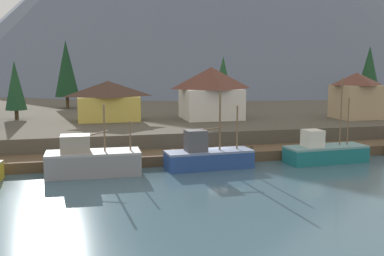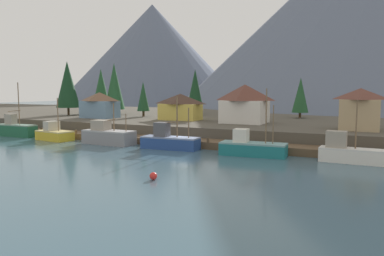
{
  "view_description": "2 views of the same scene",
  "coord_description": "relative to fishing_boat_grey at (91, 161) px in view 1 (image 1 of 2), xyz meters",
  "views": [
    {
      "loc": [
        -12.86,
        -44.01,
        10.08
      ],
      "look_at": [
        -1.73,
        1.77,
        3.37
      ],
      "focal_mm": 44.72,
      "sensor_mm": 36.0,
      "label": 1
    },
    {
      "loc": [
        24.67,
        -46.72,
        8.18
      ],
      "look_at": [
        0.27,
        2.75,
        2.59
      ],
      "focal_mm": 34.96,
      "sensor_mm": 36.0,
      "label": 2
    }
  ],
  "objects": [
    {
      "name": "conifer_mid_left",
      "position": [
        -2.47,
        35.63,
        7.49
      ],
      "size": [
        3.75,
        3.75,
        10.7
      ],
      "color": "#4C3823",
      "rests_on": "shoreline_bank"
    },
    {
      "name": "mountain_east_peak",
      "position": [
        104.23,
        130.94,
        24.6
      ],
      "size": [
        108.52,
        108.52,
        51.75
      ],
      "primitive_type": "cone",
      "color": "slate",
      "rests_on": "ground_plane"
    },
    {
      "name": "house_white",
      "position": [
        15.91,
        17.37,
        4.64
      ],
      "size": [
        7.65,
        6.67,
        6.69
      ],
      "color": "silver",
      "rests_on": "shoreline_bank"
    },
    {
      "name": "shoreline_bank",
      "position": [
        11.74,
        33.81,
        -0.03
      ],
      "size": [
        400.0,
        56.0,
        2.5
      ],
      "primitive_type": "cube",
      "color": "#4C473D",
      "rests_on": "ground_plane"
    },
    {
      "name": "dock",
      "position": [
        11.74,
        3.8,
        -0.78
      ],
      "size": [
        80.0,
        4.0,
        1.6
      ],
      "color": "brown",
      "rests_on": "ground_plane"
    },
    {
      "name": "fishing_boat_grey",
      "position": [
        0.0,
        0.0,
        0.0
      ],
      "size": [
        8.26,
        3.33,
        6.26
      ],
      "rotation": [
        0.0,
        0.0,
        -0.03
      ],
      "color": "gray",
      "rests_on": "ground_plane"
    },
    {
      "name": "conifer_near_right",
      "position": [
        22.49,
        33.29,
        5.9
      ],
      "size": [
        3.33,
        3.33,
        8.25
      ],
      "color": "#4C3823",
      "rests_on": "shoreline_bank"
    },
    {
      "name": "fishing_boat_teal",
      "position": [
        22.65,
        -0.05,
        -0.24
      ],
      "size": [
        8.36,
        3.41,
        8.39
      ],
      "rotation": [
        0.0,
        0.0,
        0.07
      ],
      "color": "#196B70",
      "rests_on": "ground_plane"
    },
    {
      "name": "house_tan",
      "position": [
        34.39,
        13.25,
        4.26
      ],
      "size": [
        5.48,
        5.23,
        5.97
      ],
      "color": "tan",
      "rests_on": "shoreline_bank"
    },
    {
      "name": "house_yellow",
      "position": [
        2.78,
        18.2,
        3.78
      ],
      "size": [
        7.94,
        4.5,
        5.01
      ],
      "color": "gold",
      "rests_on": "shoreline_bank"
    },
    {
      "name": "ground_plane",
      "position": [
        11.74,
        21.81,
        -1.78
      ],
      "size": [
        400.0,
        400.0,
        1.0
      ],
      "primitive_type": "cube",
      "color": "#3D5B6B"
    },
    {
      "name": "conifer_near_left",
      "position": [
        51.39,
        35.94,
        7.06
      ],
      "size": [
        4.09,
        4.09,
        10.16
      ],
      "color": "#4C3823",
      "rests_on": "shoreline_bank"
    },
    {
      "name": "fishing_boat_blue",
      "position": [
        10.64,
        0.13,
        -0.14
      ],
      "size": [
        8.32,
        3.08,
        7.33
      ],
      "rotation": [
        0.0,
        0.0,
        0.06
      ],
      "color": "navy",
      "rests_on": "ground_plane"
    },
    {
      "name": "conifer_back_left",
      "position": [
        -8.67,
        22.76,
        5.58
      ],
      "size": [
        2.7,
        2.7,
        7.55
      ],
      "color": "#4C3823",
      "rests_on": "shoreline_bank"
    }
  ]
}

